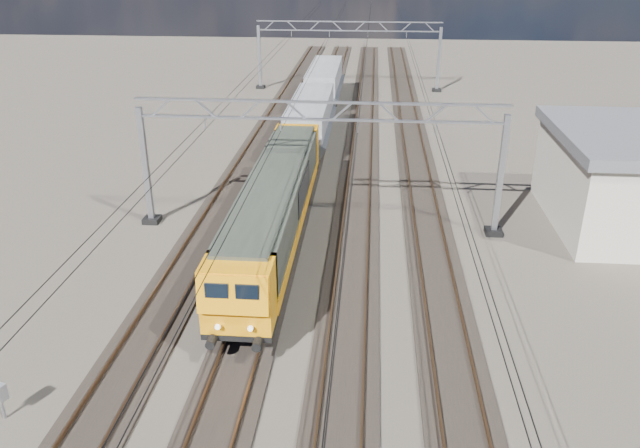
# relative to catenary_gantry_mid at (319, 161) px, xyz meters

# --- Properties ---
(ground) EXTENTS (160.00, 160.00, 0.00)m
(ground) POSITION_rel_catenary_gantry_mid_xyz_m (-0.00, -4.00, -3.91)
(ground) COLOR black
(ground) RESTS_ON ground
(track_outer_west) EXTENTS (2.60, 140.00, 0.30)m
(track_outer_west) POSITION_rel_catenary_gantry_mid_xyz_m (-6.00, -4.00, -3.83)
(track_outer_west) COLOR black
(track_outer_west) RESTS_ON ground
(track_loco) EXTENTS (2.60, 140.00, 0.30)m
(track_loco) POSITION_rel_catenary_gantry_mid_xyz_m (-2.00, -4.00, -3.83)
(track_loco) COLOR black
(track_loco) RESTS_ON ground
(track_inner_east) EXTENTS (2.60, 140.00, 0.30)m
(track_inner_east) POSITION_rel_catenary_gantry_mid_xyz_m (2.00, -4.00, -3.83)
(track_inner_east) COLOR black
(track_inner_east) RESTS_ON ground
(track_outer_east) EXTENTS (2.60, 140.00, 0.30)m
(track_outer_east) POSITION_rel_catenary_gantry_mid_xyz_m (6.00, -4.00, -3.83)
(track_outer_east) COLOR black
(track_outer_east) RESTS_ON ground
(catenary_gantry_mid) EXTENTS (19.90, 0.90, 7.11)m
(catenary_gantry_mid) POSITION_rel_catenary_gantry_mid_xyz_m (0.00, 0.00, 0.00)
(catenary_gantry_mid) COLOR #9497A1
(catenary_gantry_mid) RESTS_ON ground
(catenary_gantry_far) EXTENTS (19.90, 0.90, 7.11)m
(catenary_gantry_far) POSITION_rel_catenary_gantry_mid_xyz_m (0.00, 36.00, 0.00)
(catenary_gantry_far) COLOR #9497A1
(catenary_gantry_far) RESTS_ON ground
(overhead_wires) EXTENTS (12.03, 140.00, 0.53)m
(overhead_wires) POSITION_rel_catenary_gantry_mid_xyz_m (-0.00, 4.00, 1.84)
(overhead_wires) COLOR black
(overhead_wires) RESTS_ON ground
(locomotive) EXTENTS (2.76, 21.10, 3.62)m
(locomotive) POSITION_rel_catenary_gantry_mid_xyz_m (-2.00, -2.49, -1.58)
(locomotive) COLOR black
(locomotive) RESTS_ON ground
(hopper_wagon_lead) EXTENTS (3.38, 13.00, 3.25)m
(hopper_wagon_lead) POSITION_rel_catenary_gantry_mid_xyz_m (-2.00, 15.20, -1.67)
(hopper_wagon_lead) COLOR black
(hopper_wagon_lead) RESTS_ON ground
(hopper_wagon_mid) EXTENTS (3.38, 13.00, 3.25)m
(hopper_wagon_mid) POSITION_rel_catenary_gantry_mid_xyz_m (-2.00, 29.40, -1.67)
(hopper_wagon_mid) COLOR black
(hopper_wagon_mid) RESTS_ON ground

